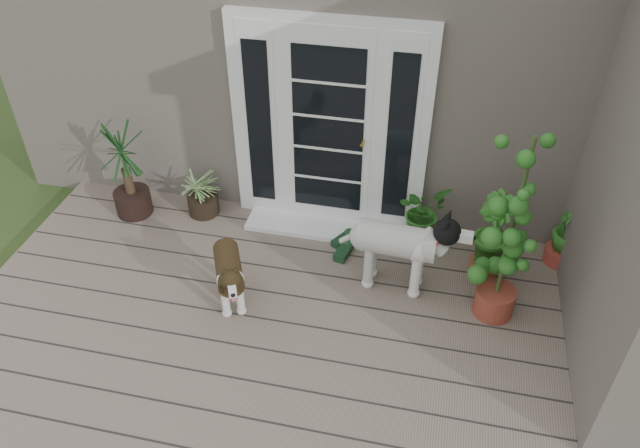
# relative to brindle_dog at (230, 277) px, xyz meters

# --- Properties ---
(deck) EXTENTS (6.20, 4.60, 0.12)m
(deck) POSITION_rel_brindle_dog_xyz_m (0.79, -0.80, -0.36)
(deck) COLOR #6B5B4C
(deck) RESTS_ON ground
(house_main) EXTENTS (7.40, 4.00, 3.10)m
(house_main) POSITION_rel_brindle_dog_xyz_m (0.79, 3.45, 1.13)
(house_main) COLOR #665E54
(house_main) RESTS_ON ground
(door_unit) EXTENTS (1.90, 0.14, 2.15)m
(door_unit) POSITION_rel_brindle_dog_xyz_m (0.59, 1.40, 0.78)
(door_unit) COLOR white
(door_unit) RESTS_ON deck
(door_step) EXTENTS (1.60, 0.40, 0.05)m
(door_step) POSITION_rel_brindle_dog_xyz_m (0.59, 1.20, -0.27)
(door_step) COLOR white
(door_step) RESTS_ON deck
(brindle_dog) EXTENTS (0.58, 0.78, 0.60)m
(brindle_dog) POSITION_rel_brindle_dog_xyz_m (0.00, 0.00, 0.00)
(brindle_dog) COLOR #402E17
(brindle_dog) RESTS_ON deck
(white_dog) EXTENTS (0.96, 0.47, 0.78)m
(white_dog) POSITION_rel_brindle_dog_xyz_m (1.38, 0.52, 0.09)
(white_dog) COLOR white
(white_dog) RESTS_ON deck
(spider_plant) EXTENTS (0.65, 0.65, 0.57)m
(spider_plant) POSITION_rel_brindle_dog_xyz_m (-0.73, 1.20, -0.01)
(spider_plant) COLOR #89A968
(spider_plant) RESTS_ON deck
(yucca) EXTENTS (0.76, 0.76, 1.04)m
(yucca) POSITION_rel_brindle_dog_xyz_m (-1.45, 1.04, 0.22)
(yucca) COLOR black
(yucca) RESTS_ON deck
(herb_a) EXTENTS (0.66, 0.66, 0.60)m
(herb_a) POSITION_rel_brindle_dog_xyz_m (1.56, 1.15, 0.00)
(herb_a) COLOR #1C621C
(herb_a) RESTS_ON deck
(herb_b) EXTENTS (0.54, 0.54, 0.65)m
(herb_b) POSITION_rel_brindle_dog_xyz_m (2.19, 0.86, 0.03)
(herb_b) COLOR #255D1A
(herb_b) RESTS_ON deck
(herb_c) EXTENTS (0.34, 0.34, 0.49)m
(herb_c) POSITION_rel_brindle_dog_xyz_m (2.91, 1.20, -0.06)
(herb_c) COLOR #234E16
(herb_c) RESTS_ON deck
(sapling) EXTENTS (0.60, 0.60, 1.84)m
(sapling) POSITION_rel_brindle_dog_xyz_m (2.28, 0.37, 0.62)
(sapling) COLOR #1B611C
(sapling) RESTS_ON deck
(clog_left) EXTENTS (0.23, 0.37, 0.10)m
(clog_left) POSITION_rel_brindle_dog_xyz_m (0.86, 0.85, -0.25)
(clog_left) COLOR #14341B
(clog_left) RESTS_ON deck
(clog_right) EXTENTS (0.28, 0.34, 0.09)m
(clog_right) POSITION_rel_brindle_dog_xyz_m (0.82, 1.02, -0.25)
(clog_right) COLOR #14331C
(clog_right) RESTS_ON deck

